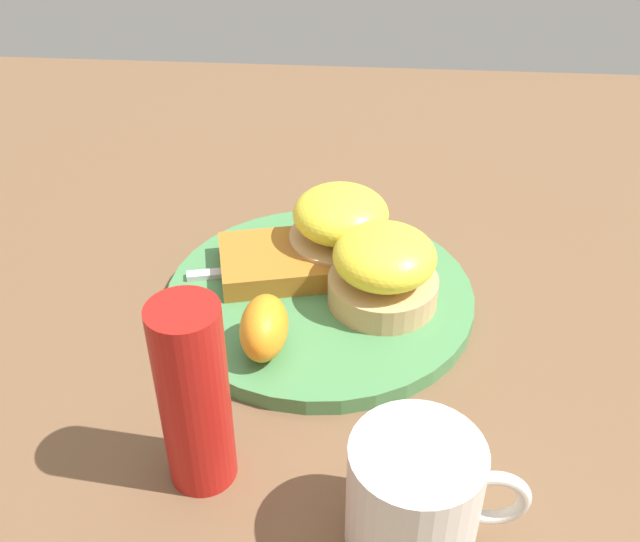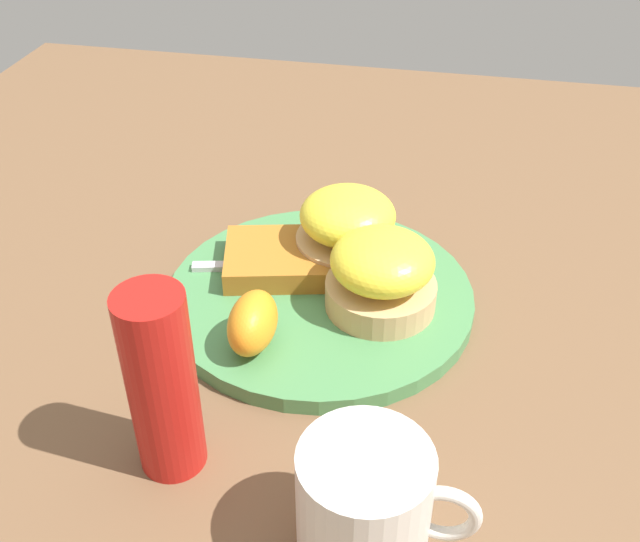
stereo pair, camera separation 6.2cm
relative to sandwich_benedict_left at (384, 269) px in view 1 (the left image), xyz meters
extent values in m
plane|color=brown|center=(-0.05, 0.01, -0.05)|extent=(1.10, 1.10, 0.00)
cylinder|color=#47844C|center=(-0.05, 0.01, -0.04)|extent=(0.26, 0.26, 0.01)
cylinder|color=tan|center=(0.00, 0.00, -0.02)|extent=(0.09, 0.09, 0.02)
ellipsoid|color=yellow|center=(0.00, 0.00, 0.01)|extent=(0.08, 0.08, 0.04)
cylinder|color=tan|center=(-0.04, 0.06, -0.02)|extent=(0.09, 0.09, 0.02)
ellipsoid|color=yellow|center=(-0.04, 0.06, 0.01)|extent=(0.08, 0.08, 0.04)
cube|color=#A96822|center=(-0.09, 0.04, -0.02)|extent=(0.12, 0.10, 0.02)
ellipsoid|color=orange|center=(-0.09, -0.07, -0.01)|extent=(0.04, 0.06, 0.04)
cube|color=silver|center=(-0.12, 0.03, -0.03)|extent=(0.11, 0.03, 0.00)
cube|color=silver|center=(0.01, 0.06, -0.03)|extent=(0.05, 0.03, 0.00)
cylinder|color=silver|center=(0.02, -0.21, -0.01)|extent=(0.08, 0.08, 0.08)
torus|color=silver|center=(0.06, -0.21, 0.00)|extent=(0.04, 0.01, 0.04)
cylinder|color=#B21914|center=(-0.11, -0.17, 0.02)|extent=(0.04, 0.04, 0.14)
camera|label=1|loc=(-0.01, -0.49, 0.35)|focal=42.00mm
camera|label=2|loc=(0.05, -0.48, 0.35)|focal=42.00mm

